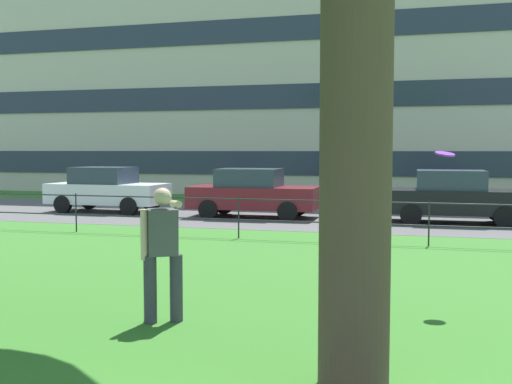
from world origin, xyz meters
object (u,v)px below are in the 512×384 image
at_px(car_black_right, 454,197).
at_px(apartment_building_background, 268,53).
at_px(car_maroon_center, 253,193).
at_px(car_white_far_left, 107,189).
at_px(frisbee, 445,154).
at_px(person_thrower, 163,250).

relative_size(car_black_right, apartment_building_background, 0.12).
xyz_separation_m(car_maroon_center, car_black_right, (6.03, 0.08, 0.00)).
bearing_deg(car_white_far_left, apartment_building_background, 84.67).
xyz_separation_m(car_white_far_left, car_maroon_center, (5.30, -0.36, 0.00)).
relative_size(car_maroon_center, car_black_right, 1.00).
relative_size(frisbee, apartment_building_background, 0.01).
relative_size(frisbee, car_maroon_center, 0.09).
distance_m(person_thrower, car_black_right, 12.28).
bearing_deg(car_maroon_center, person_thrower, -79.90).
xyz_separation_m(car_white_far_left, apartment_building_background, (1.54, 16.53, 7.02)).
height_order(frisbee, car_black_right, frisbee).
distance_m(person_thrower, apartment_building_background, 29.83).
height_order(car_white_far_left, car_maroon_center, same).
xyz_separation_m(person_thrower, apartment_building_background, (-5.81, 28.44, 6.89)).
bearing_deg(apartment_building_background, car_black_right, -59.81).
bearing_deg(car_maroon_center, car_white_far_left, 176.11).
height_order(frisbee, car_white_far_left, frisbee).
height_order(person_thrower, car_black_right, person_thrower).
bearing_deg(person_thrower, frisbee, 28.50).
distance_m(frisbee, car_black_right, 9.90).
bearing_deg(frisbee, person_thrower, -151.50).
bearing_deg(person_thrower, car_black_right, 71.11).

